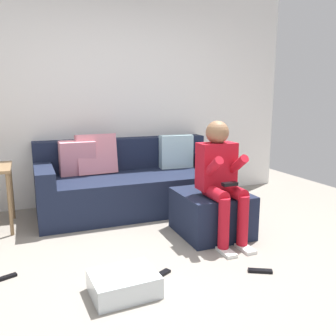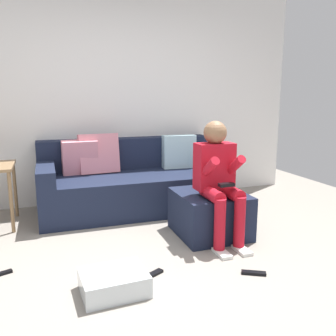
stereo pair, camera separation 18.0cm
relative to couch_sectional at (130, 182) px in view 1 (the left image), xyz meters
The scene contains 9 objects.
ground_plane 1.83m from the couch_sectional, 94.14° to the right, with size 6.55×6.55×0.00m, color gray.
wall_back 1.15m from the couch_sectional, 105.17° to the left, with size 5.04×0.10×2.72m, color white.
couch_sectional is the anchor object (origin of this frame).
ottoman 1.22m from the couch_sectional, 64.28° to the right, with size 0.65×0.69×0.43m, color #192138.
person_seated 1.41m from the couch_sectional, 67.68° to the right, with size 0.36×0.61×1.13m.
storage_bin 1.97m from the couch_sectional, 107.06° to the right, with size 0.45×0.35×0.15m, color silver.
remote_near_ottoman 2.05m from the couch_sectional, 75.84° to the right, with size 0.19×0.05×0.02m, color black.
remote_by_storage_bin 1.77m from the couch_sectional, 97.95° to the right, with size 0.17×0.05×0.02m, color black.
remote_under_side_table 1.93m from the couch_sectional, 135.25° to the right, with size 0.16×0.04×0.02m, color black.
Camera 1 is at (-0.99, -2.28, 1.35)m, focal length 38.03 mm.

